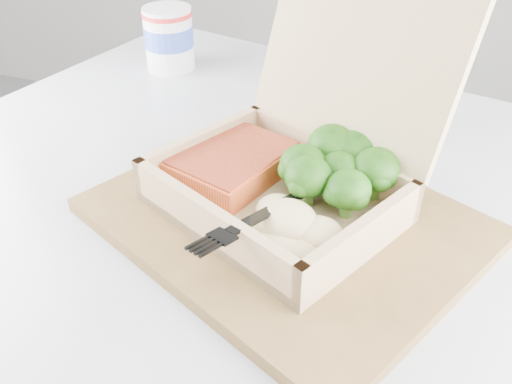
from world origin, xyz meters
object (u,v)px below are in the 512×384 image
(cafe_table, at_px, (238,378))
(serving_tray, at_px, (285,220))
(paper_cup, at_px, (169,37))
(takeout_container, at_px, (302,151))

(cafe_table, xyz_separation_m, serving_tray, (0.04, 0.04, 0.21))
(serving_tray, bearing_deg, paper_cup, 131.20)
(serving_tray, bearing_deg, cafe_table, -130.74)
(serving_tray, relative_size, takeout_container, 1.14)
(takeout_container, bearing_deg, paper_cup, 161.49)
(serving_tray, height_order, takeout_container, takeout_container)
(serving_tray, relative_size, paper_cup, 3.70)
(takeout_container, bearing_deg, cafe_table, -90.54)
(paper_cup, bearing_deg, cafe_table, -56.36)
(cafe_table, distance_m, takeout_container, 0.28)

